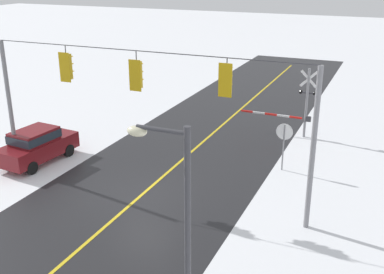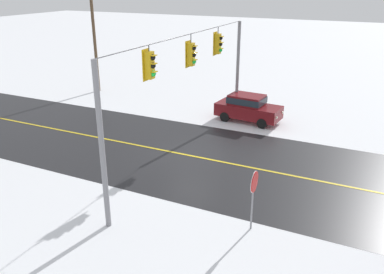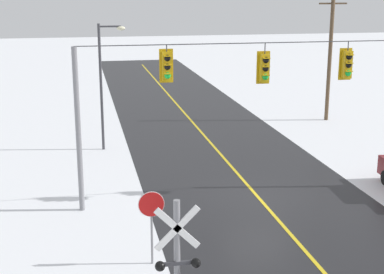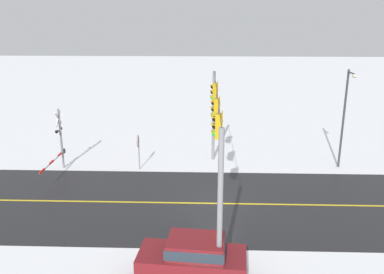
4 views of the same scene
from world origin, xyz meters
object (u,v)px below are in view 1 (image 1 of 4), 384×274
object	(u,v)px
stop_sign	(284,136)
streetlamp_near	(178,241)
railroad_crossing	(300,103)
parked_car_maroon	(37,144)

from	to	relation	value
stop_sign	streetlamp_near	xyz separation A→B (m)	(-0.65, 13.26, 2.20)
stop_sign	railroad_crossing	xyz separation A→B (m)	(0.25, -5.09, 0.25)
stop_sign	streetlamp_near	world-z (taller)	streetlamp_near
parked_car_maroon	stop_sign	bearing A→B (deg)	-161.08
stop_sign	streetlamp_near	bearing A→B (deg)	92.81
railroad_crossing	streetlamp_near	xyz separation A→B (m)	(-0.90, 18.35, 1.95)
stop_sign	streetlamp_near	distance (m)	13.45
railroad_crossing	streetlamp_near	distance (m)	18.47
railroad_crossing	streetlamp_near	world-z (taller)	streetlamp_near
railroad_crossing	parked_car_maroon	bearing A→B (deg)	38.79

